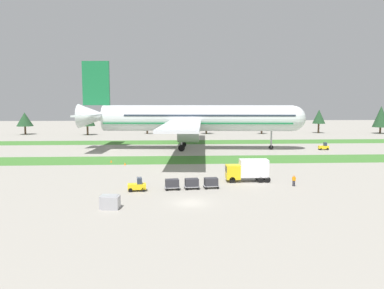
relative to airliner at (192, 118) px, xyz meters
name	(u,v)px	position (x,y,z in m)	size (l,w,h in m)	color
ground_plane	(191,203)	(-2.96, -53.97, -8.30)	(400.00, 400.00, 0.00)	gray
grass_strip_near	(182,160)	(-2.96, -18.03, -8.29)	(320.00, 11.90, 0.01)	#3D752D
grass_strip_far	(179,142)	(-2.96, 17.76, -8.29)	(320.00, 11.90, 0.01)	#3D752D
airliner	(192,118)	(0.00, 0.00, 0.00)	(59.80, 73.89, 23.14)	silver
baggage_tug	(137,185)	(-10.27, -47.14, -7.48)	(2.73, 1.58, 1.97)	yellow
cargo_dolly_lead	(172,184)	(-5.28, -46.59, -7.38)	(2.35, 1.73, 1.55)	#A3A3A8
cargo_dolly_second	(192,183)	(-2.40, -46.27, -7.38)	(2.35, 1.73, 1.55)	#A3A3A8
cargo_dolly_third	(211,182)	(0.49, -45.96, -7.38)	(2.35, 1.73, 1.55)	#A3A3A8
catering_truck	(248,169)	(6.90, -41.43, -6.35)	(7.00, 2.43, 3.58)	yellow
pushback_tractor	(324,147)	(34.67, -2.93, -7.48)	(2.70, 1.51, 1.97)	yellow
ground_crew_marshaller	(294,180)	(13.19, -45.20, -7.35)	(0.47, 0.37, 1.74)	black
uld_container_0	(111,202)	(-12.64, -56.18, -7.52)	(2.00, 1.60, 1.55)	#A3A3A8
uld_container_1	(109,202)	(-12.89, -55.99, -7.49)	(2.00, 1.60, 1.61)	#A3A3A8
taxiway_marker_0	(111,161)	(-17.96, -20.94, -8.04)	(0.44, 0.44, 0.52)	orange
taxiway_marker_1	(125,164)	(-14.68, -24.46, -8.02)	(0.44, 0.44, 0.55)	orange
taxiway_marker_2	(258,159)	(13.32, -20.04, -8.05)	(0.44, 0.44, 0.49)	orange
distant_tree_line	(202,118)	(6.46, 46.50, -2.00)	(163.38, 9.38, 10.79)	#4C3823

